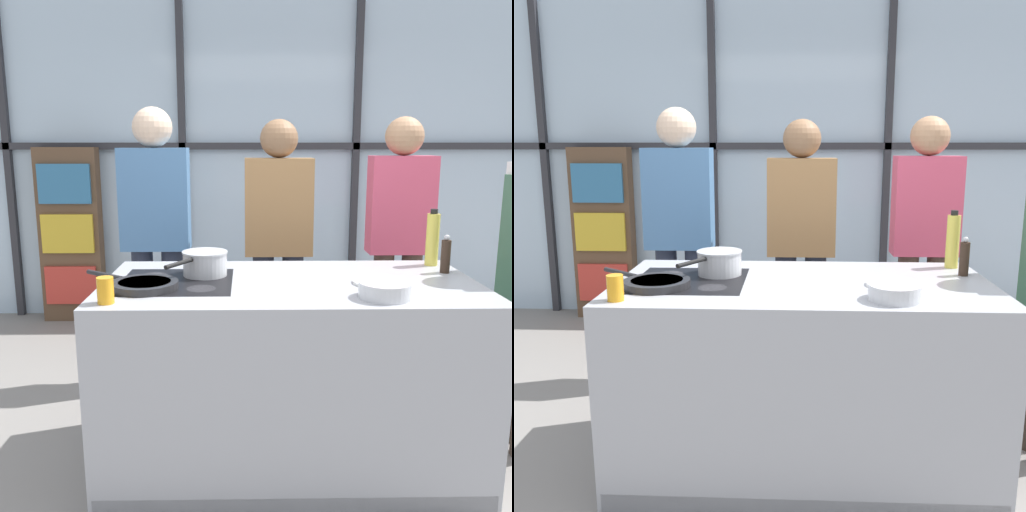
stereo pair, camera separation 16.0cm
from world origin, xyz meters
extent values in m
plane|color=gray|center=(0.00, 0.00, 0.00)|extent=(18.00, 18.00, 0.00)
cube|color=silver|center=(0.00, 2.47, 1.40)|extent=(6.40, 0.04, 2.80)
cube|color=#2D2D33|center=(0.00, 2.42, 1.54)|extent=(6.40, 0.06, 0.06)
cube|color=#2D2D33|center=(-2.30, 2.42, 1.40)|extent=(0.06, 0.06, 2.80)
cube|color=#2D2D33|center=(-0.77, 2.42, 1.40)|extent=(0.06, 0.06, 2.80)
cube|color=#2D2D33|center=(0.77, 2.42, 1.40)|extent=(0.06, 0.06, 2.80)
cube|color=brown|center=(-1.75, 2.29, 0.77)|extent=(0.53, 0.16, 1.53)
cube|color=red|center=(-1.75, 2.19, 0.34)|extent=(0.44, 0.03, 0.34)
cube|color=gold|center=(-1.75, 2.19, 0.80)|extent=(0.44, 0.03, 0.34)
cube|color=teal|center=(-1.75, 2.19, 1.23)|extent=(0.44, 0.03, 0.34)
cube|color=#A8AAB2|center=(0.00, 0.00, 0.46)|extent=(1.75, 0.90, 0.93)
cube|color=black|center=(-0.53, 0.00, 0.92)|extent=(0.52, 0.52, 0.01)
cube|color=black|center=(0.00, -0.43, 0.05)|extent=(1.71, 0.03, 0.10)
cylinder|color=#38383D|center=(-0.66, -0.12, 0.92)|extent=(0.13, 0.13, 0.01)
cylinder|color=#38383D|center=(-0.41, -0.12, 0.92)|extent=(0.13, 0.13, 0.01)
cylinder|color=#38383D|center=(-0.66, 0.12, 0.92)|extent=(0.13, 0.13, 0.01)
cylinder|color=#38383D|center=(-0.41, 0.12, 0.92)|extent=(0.13, 0.13, 0.01)
cylinder|color=#232838|center=(-0.69, 0.99, 0.45)|extent=(0.14, 0.14, 0.89)
cylinder|color=#232838|center=(-0.88, 0.99, 0.45)|extent=(0.14, 0.14, 0.89)
cube|color=#4C7AAD|center=(-0.79, 0.99, 1.21)|extent=(0.43, 0.19, 0.64)
sphere|color=beige|center=(-0.79, 0.99, 1.66)|extent=(0.25, 0.25, 0.25)
cylinder|color=#232838|center=(0.10, 0.99, 0.43)|extent=(0.14, 0.14, 0.85)
cylinder|color=#232838|center=(-0.10, 0.99, 0.43)|extent=(0.14, 0.14, 0.85)
cube|color=#A37547|center=(0.00, 0.99, 1.16)|extent=(0.43, 0.19, 0.62)
sphere|color=#8C6647|center=(0.00, 0.99, 1.59)|extent=(0.24, 0.24, 0.24)
cylinder|color=#47382D|center=(0.88, 0.99, 0.43)|extent=(0.13, 0.13, 0.86)
cylinder|color=#47382D|center=(0.69, 0.99, 0.43)|extent=(0.13, 0.13, 0.86)
cube|color=#DB4C6B|center=(0.79, 0.99, 1.17)|extent=(0.41, 0.18, 0.62)
sphere|color=tan|center=(0.79, 0.99, 1.61)|extent=(0.24, 0.24, 0.24)
cylinder|color=#232326|center=(-0.66, -0.12, 0.94)|extent=(0.30, 0.30, 0.03)
cylinder|color=#B26B2D|center=(-0.66, -0.12, 0.96)|extent=(0.23, 0.23, 0.01)
cylinder|color=#232326|center=(-0.88, 0.03, 0.95)|extent=(0.21, 0.16, 0.02)
cylinder|color=silver|center=(-0.41, 0.12, 0.99)|extent=(0.21, 0.21, 0.12)
cylinder|color=silver|center=(-0.41, 0.12, 1.04)|extent=(0.22, 0.22, 0.01)
cylinder|color=black|center=(-0.51, -0.05, 1.02)|extent=(0.12, 0.18, 0.02)
cylinder|color=white|center=(0.40, -0.06, 0.93)|extent=(0.23, 0.23, 0.01)
cylinder|color=silver|center=(0.37, -0.29, 0.96)|extent=(0.21, 0.21, 0.07)
cylinder|color=#4C4C51|center=(0.37, -0.29, 0.99)|extent=(0.18, 0.18, 0.01)
cylinder|color=#E0CC4C|center=(0.77, 0.33, 1.06)|extent=(0.07, 0.07, 0.27)
cylinder|color=black|center=(0.77, 0.33, 1.21)|extent=(0.04, 0.04, 0.02)
cylinder|color=#332319|center=(0.78, 0.16, 1.01)|extent=(0.05, 0.05, 0.16)
sphere|color=#B2B2B7|center=(0.78, 0.16, 1.10)|extent=(0.03, 0.03, 0.03)
cylinder|color=orange|center=(-0.77, -0.35, 0.98)|extent=(0.07, 0.07, 0.11)
camera|label=1|loc=(-0.21, -2.46, 1.55)|focal=38.00mm
camera|label=2|loc=(-0.05, -2.46, 1.55)|focal=38.00mm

